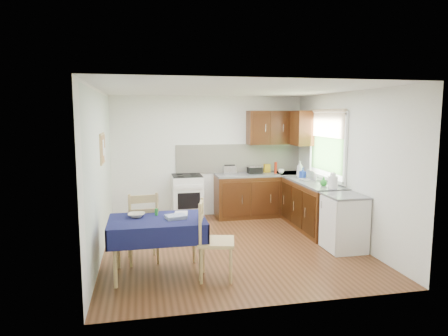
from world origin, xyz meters
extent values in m
plane|color=#472813|center=(0.00, 0.00, 0.00)|extent=(4.20, 4.20, 0.00)
cube|color=silver|center=(0.00, 0.00, 2.50)|extent=(4.00, 4.20, 0.02)
cube|color=white|center=(0.00, 2.10, 1.25)|extent=(4.00, 0.02, 2.50)
cube|color=white|center=(0.00, -2.10, 1.25)|extent=(4.00, 0.02, 2.50)
cube|color=silver|center=(-2.00, 0.00, 1.25)|extent=(0.02, 4.20, 2.50)
cube|color=white|center=(2.00, 0.00, 1.25)|extent=(0.02, 4.20, 2.50)
cube|color=#331A09|center=(1.05, 1.80, 0.43)|extent=(1.90, 0.60, 0.86)
cube|color=#331A09|center=(1.70, 0.65, 0.43)|extent=(0.60, 1.70, 0.86)
cube|color=slate|center=(1.05, 1.80, 0.88)|extent=(1.90, 0.60, 0.04)
cube|color=slate|center=(1.70, 0.65, 0.88)|extent=(0.60, 1.70, 0.04)
cube|color=slate|center=(1.70, 1.80, 0.88)|extent=(0.60, 0.60, 0.04)
cube|color=white|center=(0.65, 2.08, 1.20)|extent=(2.70, 0.02, 0.60)
cube|color=#331A09|center=(1.40, 1.93, 1.85)|extent=(1.20, 0.35, 0.70)
cube|color=#331A09|center=(1.82, 1.50, 1.85)|extent=(0.35, 0.50, 0.70)
cube|color=white|center=(-0.50, 1.80, 0.45)|extent=(0.60, 0.60, 0.90)
cube|color=black|center=(-0.50, 1.80, 0.91)|extent=(0.58, 0.58, 0.02)
cube|color=black|center=(-0.50, 1.50, 0.45)|extent=(0.44, 0.01, 0.32)
cube|color=#2D5322|center=(1.99, 0.70, 1.50)|extent=(0.01, 1.40, 0.85)
cube|color=white|center=(1.97, 0.70, 2.15)|extent=(0.04, 1.48, 0.06)
cube|color=white|center=(1.97, 0.70, 0.95)|extent=(0.04, 1.48, 0.06)
cube|color=#CCAF8D|center=(1.96, 0.70, 1.93)|extent=(0.02, 1.36, 0.44)
cube|color=white|center=(1.70, -0.55, 0.42)|extent=(0.55, 0.58, 0.85)
cube|color=slate|center=(1.70, -0.55, 0.87)|extent=(0.58, 0.60, 0.03)
cube|color=tan|center=(-1.98, 0.30, 1.60)|extent=(0.02, 0.62, 0.47)
cube|color=#9C6441|center=(-1.96, 0.30, 1.60)|extent=(0.01, 0.56, 0.41)
cube|color=white|center=(-1.95, 0.22, 1.62)|extent=(0.00, 0.18, 0.24)
cube|color=white|center=(-1.95, 0.42, 1.50)|extent=(0.00, 0.15, 0.20)
cube|color=#110F3F|center=(-1.21, -0.93, 0.75)|extent=(1.22, 0.81, 0.03)
cube|color=#110F3F|center=(-1.21, -1.35, 0.63)|extent=(1.26, 0.02, 0.26)
cube|color=#110F3F|center=(-1.21, -0.52, 0.63)|extent=(1.26, 0.02, 0.26)
cube|color=#110F3F|center=(-1.82, -0.93, 0.63)|extent=(0.02, 0.85, 0.26)
cube|color=#110F3F|center=(-0.59, -0.93, 0.63)|extent=(0.02, 0.85, 0.26)
cylinder|color=tan|center=(-1.73, -1.26, 0.37)|extent=(0.05, 0.05, 0.73)
cylinder|color=tan|center=(-0.68, -1.26, 0.37)|extent=(0.05, 0.05, 0.73)
cylinder|color=tan|center=(-1.73, -0.61, 0.37)|extent=(0.05, 0.05, 0.73)
cylinder|color=tan|center=(-0.68, -0.61, 0.37)|extent=(0.05, 0.05, 0.73)
cube|color=tan|center=(-1.40, -0.39, 0.49)|extent=(0.50, 0.50, 0.04)
cube|color=tan|center=(-1.38, -0.59, 0.87)|extent=(0.42, 0.07, 0.33)
cylinder|color=tan|center=(-1.23, -0.19, 0.25)|extent=(0.04, 0.04, 0.49)
cylinder|color=tan|center=(-1.60, -0.23, 0.25)|extent=(0.04, 0.04, 0.49)
cylinder|color=tan|center=(-1.19, -0.56, 0.25)|extent=(0.04, 0.04, 0.49)
cylinder|color=tan|center=(-1.56, -0.60, 0.25)|extent=(0.04, 0.04, 0.49)
cube|color=tan|center=(-0.47, -1.22, 0.49)|extent=(0.55, 0.55, 0.04)
cube|color=tan|center=(-0.66, -1.18, 0.87)|extent=(0.12, 0.41, 0.33)
cylinder|color=tan|center=(-0.33, -1.44, 0.24)|extent=(0.04, 0.04, 0.49)
cylinder|color=tan|center=(-0.24, -1.08, 0.24)|extent=(0.04, 0.04, 0.49)
cylinder|color=tan|center=(-0.69, -1.36, 0.24)|extent=(0.04, 0.04, 0.49)
cylinder|color=tan|center=(-0.60, -1.00, 0.24)|extent=(0.04, 0.04, 0.49)
cube|color=silver|center=(0.38, 1.80, 0.99)|extent=(0.27, 0.16, 0.18)
cube|color=black|center=(0.38, 1.80, 1.09)|extent=(0.22, 0.02, 0.02)
cube|color=black|center=(0.93, 1.85, 0.97)|extent=(0.28, 0.24, 0.13)
cube|color=silver|center=(0.93, 1.85, 1.05)|extent=(0.28, 0.24, 0.03)
cylinder|color=#AC240D|center=(1.35, 1.72, 1.02)|extent=(0.06, 0.06, 0.24)
cube|color=gold|center=(1.23, 1.96, 0.99)|extent=(0.14, 0.11, 0.17)
cube|color=gray|center=(1.73, 0.79, 0.91)|extent=(0.40, 0.31, 0.02)
cylinder|color=white|center=(1.73, 0.79, 1.00)|extent=(0.05, 0.19, 0.19)
cylinder|color=white|center=(1.73, -0.05, 1.00)|extent=(0.16, 0.16, 0.20)
sphere|color=white|center=(1.73, -0.05, 1.12)|extent=(0.10, 0.10, 0.10)
imported|color=white|center=(1.46, 1.70, 0.95)|extent=(0.13, 0.13, 0.10)
imported|color=white|center=(1.64, 1.15, 1.06)|extent=(0.16, 0.16, 0.32)
imported|color=blue|center=(1.65, 1.02, 1.00)|extent=(0.12, 0.12, 0.21)
imported|color=#27902B|center=(1.67, 0.16, 0.98)|extent=(0.16, 0.16, 0.16)
imported|color=beige|center=(-1.47, -0.79, 0.79)|extent=(0.25, 0.25, 0.05)
imported|color=white|center=(-0.96, -0.74, 0.77)|extent=(0.21, 0.26, 0.02)
cylinder|color=green|center=(-1.21, -0.74, 0.81)|extent=(0.04, 0.04, 0.09)
cube|color=navy|center=(-0.96, -0.97, 0.78)|extent=(0.30, 0.25, 0.05)
camera|label=1|loc=(-1.38, -6.11, 2.12)|focal=32.00mm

